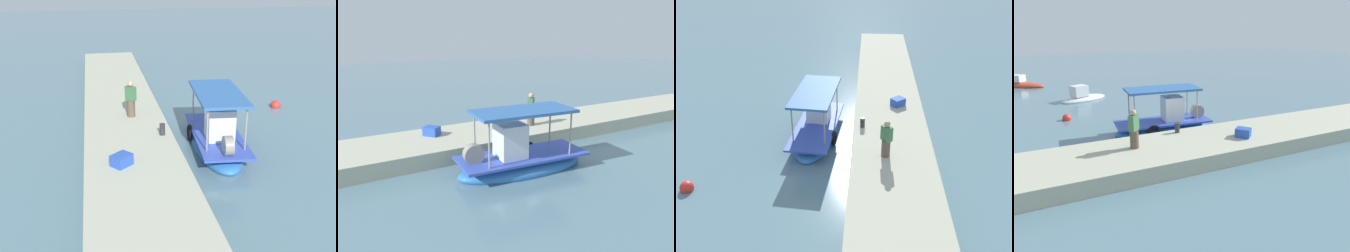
# 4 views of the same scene
# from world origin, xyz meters

# --- Properties ---
(ground_plane) EXTENTS (120.00, 120.00, 0.00)m
(ground_plane) POSITION_xyz_m (0.00, 0.00, 0.00)
(ground_plane) COLOR slate
(dock_quay) EXTENTS (36.00, 3.82, 0.73)m
(dock_quay) POSITION_xyz_m (0.00, -3.58, 0.37)
(dock_quay) COLOR #B3B49B
(dock_quay) RESTS_ON ground_plane
(main_fishing_boat) EXTENTS (5.78, 2.50, 2.94)m
(main_fishing_boat) POSITION_xyz_m (0.61, 0.23, 0.48)
(main_fishing_boat) COLOR #2E70B7
(main_fishing_boat) RESTS_ON ground_plane
(fisherman_near_bollard) EXTENTS (0.56, 0.56, 1.77)m
(fisherman_near_bollard) POSITION_xyz_m (-2.26, -3.24, 1.53)
(fisherman_near_bollard) COLOR brown
(fisherman_near_bollard) RESTS_ON dock_quay
(mooring_bollard) EXTENTS (0.24, 0.24, 0.51)m
(mooring_bollard) POSITION_xyz_m (0.33, -2.15, 0.99)
(mooring_bollard) COLOR #2D2D33
(mooring_bollard) RESTS_ON dock_quay
(cargo_crate) EXTENTS (0.89, 0.91, 0.44)m
(cargo_crate) POSITION_xyz_m (2.98, -4.11, 0.95)
(cargo_crate) COLOR blue
(cargo_crate) RESTS_ON dock_quay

